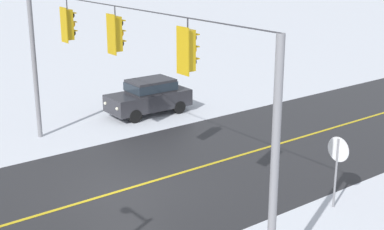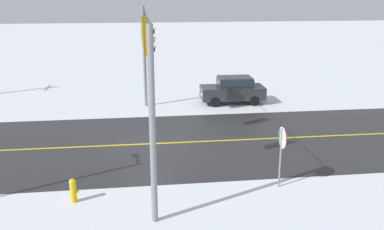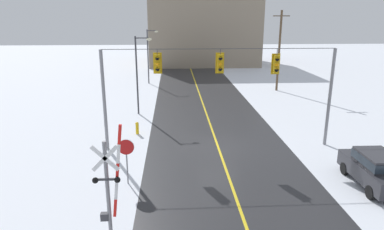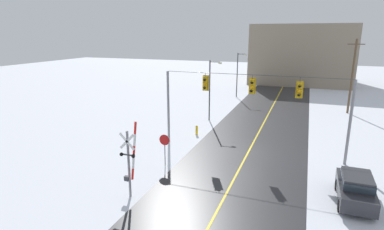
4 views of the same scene
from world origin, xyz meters
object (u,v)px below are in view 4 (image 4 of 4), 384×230
at_px(parked_car_charcoal, 356,187).
at_px(utility_pole, 352,76).
at_px(streetlamp_near, 212,85).
at_px(stop_sign, 165,143).
at_px(fire_hydrant, 197,130).
at_px(railroad_crossing, 129,160).
at_px(streetlamp_far, 239,71).

relative_size(parked_car_charcoal, utility_pole, 0.49).
bearing_deg(utility_pole, streetlamp_near, -148.66).
distance_m(stop_sign, fire_hydrant, 7.60).
xyz_separation_m(railroad_crossing, streetlamp_near, (-0.45, 17.40, 1.64)).
relative_size(streetlamp_near, fire_hydrant, 7.39).
bearing_deg(streetlamp_far, streetlamp_near, -90.00).
bearing_deg(railroad_crossing, parked_car_charcoal, 17.22).
bearing_deg(streetlamp_near, stop_sign, -88.04).
bearing_deg(stop_sign, parked_car_charcoal, -4.36).
distance_m(streetlamp_near, fire_hydrant, 6.27).
relative_size(fire_hydrant, utility_pole, 0.10).
xyz_separation_m(parked_car_charcoal, streetlamp_far, (-12.55, 27.35, 2.96)).
height_order(parked_car_charcoal, fire_hydrant, parked_car_charcoal).
relative_size(parked_car_charcoal, streetlamp_near, 0.65).
bearing_deg(stop_sign, streetlamp_far, 90.94).
height_order(streetlamp_near, streetlamp_far, same).
height_order(parked_car_charcoal, streetlamp_far, streetlamp_far).
bearing_deg(fire_hydrant, utility_pole, 44.59).
distance_m(parked_car_charcoal, utility_pole, 22.75).
xyz_separation_m(stop_sign, utility_pole, (13.94, 21.48, 2.74)).
bearing_deg(streetlamp_far, stop_sign, -89.06).
relative_size(railroad_crossing, parked_car_charcoal, 1.09).
xyz_separation_m(streetlamp_near, streetlamp_far, (0.00, 13.70, 0.00)).
height_order(stop_sign, utility_pole, utility_pole).
bearing_deg(parked_car_charcoal, streetlamp_near, 132.59).
distance_m(stop_sign, streetlamp_near, 12.92).
height_order(parked_car_charcoal, utility_pole, utility_pole).
relative_size(stop_sign, fire_hydrant, 2.67).
bearing_deg(fire_hydrant, parked_car_charcoal, -34.26).
distance_m(parked_car_charcoal, streetlamp_near, 18.78).
height_order(streetlamp_far, utility_pole, utility_pole).
relative_size(streetlamp_far, fire_hydrant, 7.39).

